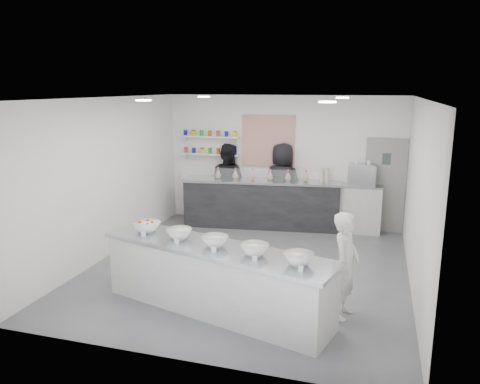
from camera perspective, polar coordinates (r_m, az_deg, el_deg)
name	(u,v)px	position (r m, az deg, el deg)	size (l,w,h in m)	color
floor	(248,268)	(8.50, 0.97, -9.29)	(6.00, 6.00, 0.00)	#515156
ceiling	(249,98)	(7.88, 1.05, 11.38)	(6.00, 6.00, 0.00)	white
back_wall	(283,161)	(10.93, 5.23, 3.81)	(5.50, 5.50, 0.00)	white
left_wall	(108,178)	(9.17, -15.80, 1.65)	(6.00, 6.00, 0.00)	white
right_wall	(418,197)	(7.80, 20.86, -0.60)	(6.00, 6.00, 0.00)	white
back_door	(385,186)	(10.78, 17.22, 0.73)	(0.88, 0.04, 2.10)	gray
pattern_panel	(268,141)	(10.92, 3.44, 6.21)	(1.25, 0.03, 1.20)	#A22915
jar_shelf_lower	(210,154)	(11.29, -3.63, 4.64)	(1.45, 0.22, 0.04)	silver
jar_shelf_upper	(210,137)	(11.24, -3.66, 6.76)	(1.45, 0.22, 0.04)	silver
preserve_jars	(210,143)	(11.23, -3.68, 6.04)	(1.45, 0.10, 0.56)	#C23C33
downlight_0	(143,100)	(7.47, -11.69, 10.89)	(0.24, 0.24, 0.02)	white
downlight_1	(327,102)	(6.63, 10.61, 10.74)	(0.24, 0.24, 0.02)	white
downlight_2	(204,97)	(9.84, -4.44, 11.50)	(0.24, 0.24, 0.02)	white
downlight_3	(342,98)	(9.22, 12.37, 11.17)	(0.24, 0.24, 0.02)	white
prep_counter	(215,279)	(6.84, -3.02, -10.53)	(3.58, 0.81, 0.98)	silver
back_bar	(261,204)	(10.77, 2.59, -1.42)	(3.57, 0.65, 1.11)	black
sneeze_guard	(260,176)	(10.32, 2.43, 1.95)	(3.52, 0.02, 0.30)	white
espresso_ledge	(348,208)	(10.72, 13.04, -1.90)	(1.45, 0.46, 1.08)	silver
espresso_machine	(362,175)	(10.55, 14.65, 2.02)	(0.59, 0.41, 0.45)	#93969E
cup_stacks	(325,176)	(10.61, 10.27, 1.96)	(0.24, 0.24, 0.33)	tan
prep_bowls	(215,241)	(6.64, -3.08, -6.03)	(2.99, 0.49, 0.16)	white
label_cards	(212,257)	(6.17, -3.41, -7.95)	(2.66, 0.04, 0.07)	white
cookie_bags	(261,174)	(10.62, 2.63, 2.16)	(2.14, 0.14, 0.26)	#CA6E8B
woman_prep	(345,265)	(6.73, 12.71, -8.73)	(0.55, 0.36, 1.52)	silver
staff_left	(227,183)	(11.16, -1.57, 1.14)	(0.92, 0.71, 1.88)	black
staff_right	(282,185)	(10.82, 5.15, 0.87)	(0.95, 0.62, 1.94)	black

